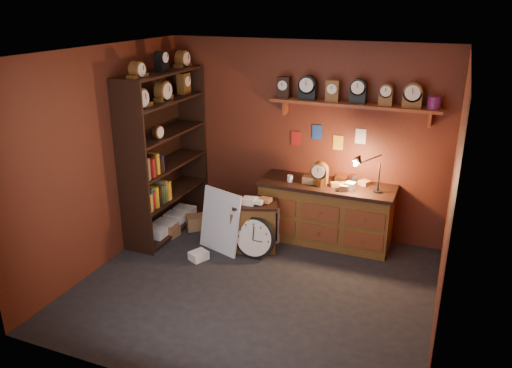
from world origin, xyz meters
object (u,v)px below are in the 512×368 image
object	(u,v)px
workbench	(326,210)
shelving_unit	(163,147)
low_cabinet	(255,222)
big_round_clock	(254,238)

from	to	relation	value
workbench	shelving_unit	bearing A→B (deg)	-167.55
shelving_unit	low_cabinet	distance (m)	1.67
shelving_unit	big_round_clock	distance (m)	1.82
workbench	low_cabinet	distance (m)	0.99
shelving_unit	workbench	size ratio (longest dim) A/B	1.41
low_cabinet	big_round_clock	size ratio (longest dim) A/B	1.36
workbench	low_cabinet	world-z (taller)	workbench
workbench	big_round_clock	world-z (taller)	workbench
workbench	big_round_clock	distance (m)	1.10
shelving_unit	workbench	xyz separation A→B (m)	(2.24, 0.49, -0.78)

